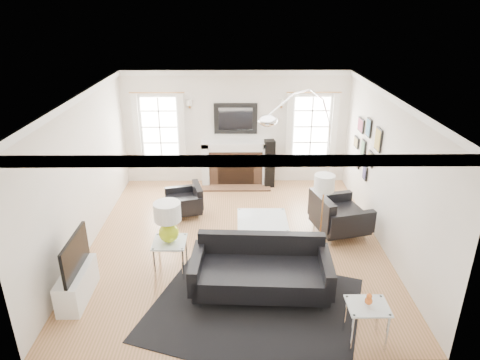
{
  "coord_description": "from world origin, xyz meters",
  "views": [
    {
      "loc": [
        0.01,
        -7.17,
        4.29
      ],
      "look_at": [
        0.08,
        0.3,
        1.15
      ],
      "focal_mm": 32.0,
      "sensor_mm": 36.0,
      "label": 1
    }
  ],
  "objects_px": {
    "armchair_right": "(337,216)",
    "arc_floor_lamp": "(301,143)",
    "sofa": "(261,270)",
    "coffee_table": "(262,221)",
    "fireplace": "(236,164)",
    "gourd_lamp": "(168,220)",
    "armchair_left": "(186,202)"
  },
  "relations": [
    {
      "from": "fireplace",
      "to": "gourd_lamp",
      "type": "xyz_separation_m",
      "value": [
        -1.1,
        -3.8,
        0.47
      ]
    },
    {
      "from": "fireplace",
      "to": "sofa",
      "type": "relative_size",
      "value": 0.77
    },
    {
      "from": "arc_floor_lamp",
      "to": "coffee_table",
      "type": "bearing_deg",
      "value": -120.75
    },
    {
      "from": "fireplace",
      "to": "coffee_table",
      "type": "bearing_deg",
      "value": -79.38
    },
    {
      "from": "sofa",
      "to": "gourd_lamp",
      "type": "relative_size",
      "value": 3.12
    },
    {
      "from": "sofa",
      "to": "arc_floor_lamp",
      "type": "relative_size",
      "value": 0.82
    },
    {
      "from": "sofa",
      "to": "armchair_right",
      "type": "distance_m",
      "value": 2.39
    },
    {
      "from": "fireplace",
      "to": "gourd_lamp",
      "type": "distance_m",
      "value": 3.99
    },
    {
      "from": "sofa",
      "to": "coffee_table",
      "type": "xyz_separation_m",
      "value": [
        0.12,
        1.62,
        0.01
      ]
    },
    {
      "from": "fireplace",
      "to": "gourd_lamp",
      "type": "bearing_deg",
      "value": -106.16
    },
    {
      "from": "armchair_left",
      "to": "coffee_table",
      "type": "height_order",
      "value": "armchair_left"
    },
    {
      "from": "armchair_left",
      "to": "arc_floor_lamp",
      "type": "distance_m",
      "value": 2.78
    },
    {
      "from": "fireplace",
      "to": "coffee_table",
      "type": "height_order",
      "value": "fireplace"
    },
    {
      "from": "armchair_left",
      "to": "arc_floor_lamp",
      "type": "relative_size",
      "value": 0.36
    },
    {
      "from": "fireplace",
      "to": "armchair_right",
      "type": "bearing_deg",
      "value": -52.1
    },
    {
      "from": "armchair_right",
      "to": "coffee_table",
      "type": "xyz_separation_m",
      "value": [
        -1.47,
        -0.17,
        -0.01
      ]
    },
    {
      "from": "sofa",
      "to": "gourd_lamp",
      "type": "distance_m",
      "value": 1.7
    },
    {
      "from": "gourd_lamp",
      "to": "armchair_right",
      "type": "bearing_deg",
      "value": 22.3
    },
    {
      "from": "armchair_left",
      "to": "coffee_table",
      "type": "relative_size",
      "value": 1.01
    },
    {
      "from": "sofa",
      "to": "armchair_right",
      "type": "bearing_deg",
      "value": 48.34
    },
    {
      "from": "sofa",
      "to": "arc_floor_lamp",
      "type": "bearing_deg",
      "value": 71.98
    },
    {
      "from": "coffee_table",
      "to": "arc_floor_lamp",
      "type": "height_order",
      "value": "arc_floor_lamp"
    },
    {
      "from": "sofa",
      "to": "arc_floor_lamp",
      "type": "xyz_separation_m",
      "value": [
        1.02,
        3.14,
        1.08
      ]
    },
    {
      "from": "fireplace",
      "to": "arc_floor_lamp",
      "type": "xyz_separation_m",
      "value": [
        1.41,
        -1.19,
        0.92
      ]
    },
    {
      "from": "armchair_right",
      "to": "arc_floor_lamp",
      "type": "distance_m",
      "value": 1.81
    },
    {
      "from": "armchair_right",
      "to": "arc_floor_lamp",
      "type": "relative_size",
      "value": 0.46
    },
    {
      "from": "fireplace",
      "to": "armchair_left",
      "type": "height_order",
      "value": "fireplace"
    },
    {
      "from": "sofa",
      "to": "armchair_left",
      "type": "bearing_deg",
      "value": 118.82
    },
    {
      "from": "sofa",
      "to": "armchair_right",
      "type": "relative_size",
      "value": 1.77
    },
    {
      "from": "armchair_left",
      "to": "sofa",
      "type": "bearing_deg",
      "value": -61.18
    },
    {
      "from": "fireplace",
      "to": "gourd_lamp",
      "type": "height_order",
      "value": "gourd_lamp"
    },
    {
      "from": "armchair_right",
      "to": "arc_floor_lamp",
      "type": "height_order",
      "value": "arc_floor_lamp"
    }
  ]
}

